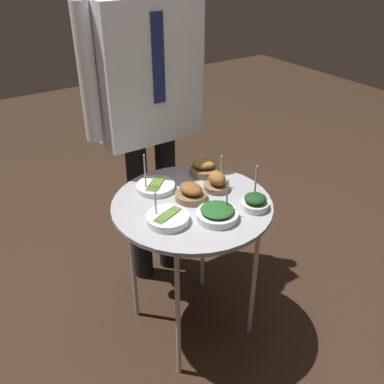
# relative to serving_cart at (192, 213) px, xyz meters

# --- Properties ---
(ground_plane) EXTENTS (8.00, 8.00, 0.00)m
(ground_plane) POSITION_rel_serving_cart_xyz_m (0.00, 0.00, -0.64)
(ground_plane) COLOR black
(serving_cart) EXTENTS (0.66, 0.66, 0.70)m
(serving_cart) POSITION_rel_serving_cart_xyz_m (0.00, 0.00, 0.00)
(serving_cart) COLOR #939399
(serving_cart) RESTS_ON ground_plane
(bowl_spinach_mid_left) EXTENTS (0.16, 0.16, 0.16)m
(bowl_spinach_mid_left) POSITION_rel_serving_cart_xyz_m (0.02, -0.15, 0.08)
(bowl_spinach_mid_left) COLOR silver
(bowl_spinach_mid_left) RESTS_ON serving_cart
(bowl_spinach_mid_right) EXTENTS (0.11, 0.11, 0.17)m
(bowl_spinach_mid_right) POSITION_rel_serving_cart_xyz_m (0.18, -0.17, 0.08)
(bowl_spinach_mid_right) COLOR silver
(bowl_spinach_mid_right) RESTS_ON serving_cart
(bowl_roast_far_rim) EXTENTS (0.11, 0.11, 0.15)m
(bowl_roast_far_rim) POSITION_rel_serving_cart_xyz_m (0.15, 0.03, 0.09)
(bowl_roast_far_rim) COLOR brown
(bowl_roast_far_rim) RESTS_ON serving_cart
(bowl_roast_back_right) EXTENTS (0.13, 0.13, 0.07)m
(bowl_roast_back_right) POSITION_rel_serving_cart_xyz_m (0.01, 0.03, 0.08)
(bowl_roast_back_right) COLOR brown
(bowl_roast_back_right) RESTS_ON serving_cart
(bowl_asparagus_front_right) EXTENTS (0.16, 0.16, 0.18)m
(bowl_asparagus_front_right) POSITION_rel_serving_cart_xyz_m (-0.07, 0.17, 0.07)
(bowl_asparagus_front_right) COLOR silver
(bowl_asparagus_front_right) RESTS_ON serving_cart
(bowl_roast_back_left) EXTENTS (0.13, 0.13, 0.07)m
(bowl_roast_back_left) POSITION_rel_serving_cart_xyz_m (0.18, 0.18, 0.08)
(bowl_roast_back_left) COLOR brown
(bowl_roast_back_left) RESTS_ON serving_cart
(bowl_asparagus_front_left) EXTENTS (0.16, 0.16, 0.13)m
(bowl_asparagus_front_left) POSITION_rel_serving_cart_xyz_m (-0.15, -0.06, 0.07)
(bowl_asparagus_front_left) COLOR white
(bowl_asparagus_front_left) RESTS_ON serving_cart
(waiter_figure) EXTENTS (0.61, 0.23, 1.65)m
(waiter_figure) POSITION_rel_serving_cart_xyz_m (0.06, 0.45, 0.40)
(waiter_figure) COLOR black
(waiter_figure) RESTS_ON ground_plane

